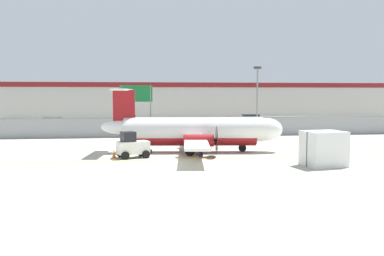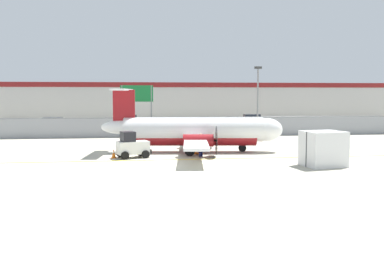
{
  "view_description": "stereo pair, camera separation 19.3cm",
  "coord_description": "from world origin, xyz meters",
  "px_view_note": "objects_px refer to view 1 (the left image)",
  "views": [
    {
      "loc": [
        -3.27,
        -27.07,
        4.49
      ],
      "look_at": [
        1.26,
        6.85,
        1.8
      ],
      "focal_mm": 40.0,
      "sensor_mm": 36.0,
      "label": 1
    },
    {
      "loc": [
        -3.08,
        -27.1,
        4.49
      ],
      "look_at": [
        1.26,
        6.85,
        1.8
      ],
      "focal_mm": 40.0,
      "sensor_mm": 36.0,
      "label": 2
    }
  ],
  "objects_px": {
    "cargo_container": "(324,149)",
    "parked_car_1": "(128,121)",
    "baggage_tug": "(132,146)",
    "parked_car_2": "(206,124)",
    "traffic_cone_near_right": "(114,154)",
    "parked_car_0": "(51,124)",
    "highway_sign": "(136,98)",
    "traffic_cone_near_left": "(196,150)",
    "ground_crew_worker": "(201,144)",
    "parked_car_3": "(250,120)",
    "apron_light_pole": "(257,96)",
    "commuter_airplane": "(197,132)"
  },
  "relations": [
    {
      "from": "cargo_container",
      "to": "parked_car_1",
      "type": "bearing_deg",
      "value": 100.97
    },
    {
      "from": "baggage_tug",
      "to": "cargo_container",
      "type": "height_order",
      "value": "cargo_container"
    },
    {
      "from": "parked_car_2",
      "to": "traffic_cone_near_right",
      "type": "bearing_deg",
      "value": 65.21
    },
    {
      "from": "parked_car_0",
      "to": "highway_sign",
      "type": "bearing_deg",
      "value": 147.7
    },
    {
      "from": "traffic_cone_near_left",
      "to": "parked_car_2",
      "type": "distance_m",
      "value": 19.67
    },
    {
      "from": "baggage_tug",
      "to": "traffic_cone_near_right",
      "type": "xyz_separation_m",
      "value": [
        -1.3,
        0.04,
        -0.54
      ]
    },
    {
      "from": "ground_crew_worker",
      "to": "highway_sign",
      "type": "xyz_separation_m",
      "value": [
        -4.58,
        17.15,
        3.19
      ]
    },
    {
      "from": "baggage_tug",
      "to": "parked_car_1",
      "type": "distance_m",
      "value": 28.83
    },
    {
      "from": "ground_crew_worker",
      "to": "parked_car_3",
      "type": "xyz_separation_m",
      "value": [
        11.47,
        28.61,
        -0.06
      ]
    },
    {
      "from": "parked_car_3",
      "to": "parked_car_0",
      "type": "bearing_deg",
      "value": 11.5
    },
    {
      "from": "parked_car_2",
      "to": "apron_light_pole",
      "type": "distance_m",
      "value": 10.65
    },
    {
      "from": "commuter_airplane",
      "to": "baggage_tug",
      "type": "xyz_separation_m",
      "value": [
        -4.99,
        -2.52,
        -0.75
      ]
    },
    {
      "from": "cargo_container",
      "to": "traffic_cone_near_right",
      "type": "relative_size",
      "value": 4.21
    },
    {
      "from": "commuter_airplane",
      "to": "ground_crew_worker",
      "type": "height_order",
      "value": "commuter_airplane"
    },
    {
      "from": "parked_car_3",
      "to": "highway_sign",
      "type": "xyz_separation_m",
      "value": [
        -16.05,
        -11.46,
        3.24
      ]
    },
    {
      "from": "commuter_airplane",
      "to": "cargo_container",
      "type": "distance_m",
      "value": 10.31
    },
    {
      "from": "traffic_cone_near_left",
      "to": "parked_car_0",
      "type": "xyz_separation_m",
      "value": [
        -14.83,
        22.26,
        0.58
      ]
    },
    {
      "from": "traffic_cone_near_left",
      "to": "parked_car_0",
      "type": "bearing_deg",
      "value": 123.68
    },
    {
      "from": "apron_light_pole",
      "to": "parked_car_2",
      "type": "bearing_deg",
      "value": 110.75
    },
    {
      "from": "apron_light_pole",
      "to": "parked_car_3",
      "type": "bearing_deg",
      "value": 76.89
    },
    {
      "from": "ground_crew_worker",
      "to": "traffic_cone_near_right",
      "type": "xyz_separation_m",
      "value": [
        -6.21,
        0.12,
        -0.64
      ]
    },
    {
      "from": "ground_crew_worker",
      "to": "parked_car_0",
      "type": "xyz_separation_m",
      "value": [
        -14.95,
        23.75,
        -0.06
      ]
    },
    {
      "from": "traffic_cone_near_left",
      "to": "commuter_airplane",
      "type": "bearing_deg",
      "value": 80.22
    },
    {
      "from": "parked_car_2",
      "to": "apron_light_pole",
      "type": "height_order",
      "value": "apron_light_pole"
    },
    {
      "from": "commuter_airplane",
      "to": "parked_car_2",
      "type": "distance_m",
      "value": 18.54
    },
    {
      "from": "parked_car_2",
      "to": "traffic_cone_near_left",
      "type": "bearing_deg",
      "value": 79.58
    },
    {
      "from": "traffic_cone_near_left",
      "to": "parked_car_0",
      "type": "distance_m",
      "value": 26.76
    },
    {
      "from": "parked_car_0",
      "to": "ground_crew_worker",
      "type": "bearing_deg",
      "value": 122.32
    },
    {
      "from": "traffic_cone_near_left",
      "to": "parked_car_3",
      "type": "xyz_separation_m",
      "value": [
        11.59,
        27.13,
        0.58
      ]
    },
    {
      "from": "cargo_container",
      "to": "parked_car_0",
      "type": "distance_m",
      "value": 36.18
    },
    {
      "from": "cargo_container",
      "to": "parked_car_3",
      "type": "relative_size",
      "value": 0.64
    },
    {
      "from": "traffic_cone_near_right",
      "to": "highway_sign",
      "type": "relative_size",
      "value": 0.12
    },
    {
      "from": "traffic_cone_near_left",
      "to": "parked_car_2",
      "type": "xyz_separation_m",
      "value": [
        3.98,
        19.25,
        0.58
      ]
    },
    {
      "from": "apron_light_pole",
      "to": "parked_car_1",
      "type": "bearing_deg",
      "value": 126.57
    },
    {
      "from": "commuter_airplane",
      "to": "parked_car_2",
      "type": "xyz_separation_m",
      "value": [
        3.79,
        18.14,
        -0.71
      ]
    },
    {
      "from": "traffic_cone_near_left",
      "to": "parked_car_1",
      "type": "height_order",
      "value": "parked_car_1"
    },
    {
      "from": "apron_light_pole",
      "to": "ground_crew_worker",
      "type": "bearing_deg",
      "value": -123.36
    },
    {
      "from": "traffic_cone_near_left",
      "to": "traffic_cone_near_right",
      "type": "bearing_deg",
      "value": -167.4
    },
    {
      "from": "parked_car_2",
      "to": "cargo_container",
      "type": "bearing_deg",
      "value": 98.23
    },
    {
      "from": "parked_car_0",
      "to": "apron_light_pole",
      "type": "height_order",
      "value": "apron_light_pole"
    },
    {
      "from": "traffic_cone_near_left",
      "to": "parked_car_1",
      "type": "distance_m",
      "value": 27.96
    },
    {
      "from": "parked_car_1",
      "to": "traffic_cone_near_right",
      "type": "bearing_deg",
      "value": -90.94
    },
    {
      "from": "traffic_cone_near_left",
      "to": "apron_light_pole",
      "type": "relative_size",
      "value": 0.09
    },
    {
      "from": "commuter_airplane",
      "to": "traffic_cone_near_left",
      "type": "xyz_separation_m",
      "value": [
        -0.19,
        -1.12,
        -1.29
      ]
    },
    {
      "from": "commuter_airplane",
      "to": "highway_sign",
      "type": "xyz_separation_m",
      "value": [
        -4.65,
        14.55,
        2.54
      ]
    },
    {
      "from": "parked_car_2",
      "to": "parked_car_3",
      "type": "distance_m",
      "value": 10.95
    },
    {
      "from": "baggage_tug",
      "to": "parked_car_0",
      "type": "bearing_deg",
      "value": 95.39
    },
    {
      "from": "ground_crew_worker",
      "to": "highway_sign",
      "type": "relative_size",
      "value": 0.31
    },
    {
      "from": "commuter_airplane",
      "to": "apron_light_pole",
      "type": "height_order",
      "value": "apron_light_pole"
    },
    {
      "from": "parked_car_0",
      "to": "parked_car_3",
      "type": "bearing_deg",
      "value": -169.43
    }
  ]
}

